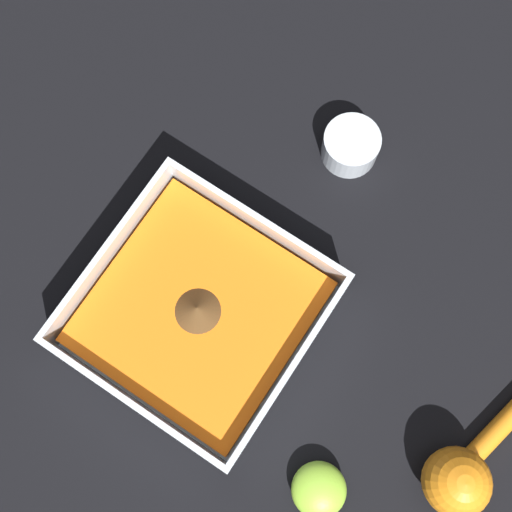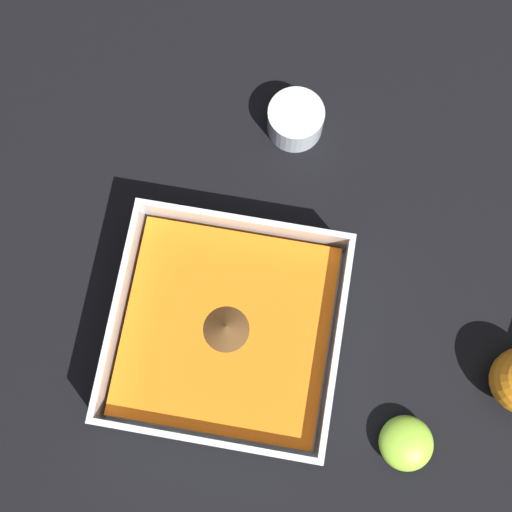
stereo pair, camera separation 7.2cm
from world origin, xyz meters
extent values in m
plane|color=black|center=(0.00, 0.00, 0.00)|extent=(4.00, 4.00, 0.00)
cube|color=silver|center=(-0.02, 0.03, 0.00)|extent=(0.22, 0.22, 0.01)
cube|color=silver|center=(-0.02, 0.14, 0.04)|extent=(0.22, 0.01, 0.06)
cube|color=silver|center=(-0.02, -0.08, 0.04)|extent=(0.22, 0.01, 0.06)
cube|color=silver|center=(0.08, 0.03, 0.04)|extent=(0.01, 0.21, 0.06)
cube|color=silver|center=(-0.13, 0.03, 0.04)|extent=(0.01, 0.21, 0.06)
cube|color=orange|center=(-0.02, 0.03, 0.02)|extent=(0.20, 0.20, 0.03)
cone|color=#4C3319|center=(-0.02, 0.03, 0.05)|extent=(0.05, 0.05, 0.02)
cylinder|color=silver|center=(0.22, 0.00, 0.02)|extent=(0.06, 0.06, 0.04)
cylinder|color=#4C3319|center=(0.22, 0.00, 0.01)|extent=(0.05, 0.05, 0.02)
sphere|color=orange|center=(-0.02, -0.26, 0.03)|extent=(0.07, 0.07, 0.07)
ellipsoid|color=#93CC38|center=(-0.10, -0.16, 0.01)|extent=(0.05, 0.05, 0.03)
camera|label=1|loc=(-0.09, -0.08, 0.73)|focal=50.00mm
camera|label=2|loc=(-0.12, -0.01, 0.73)|focal=50.00mm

